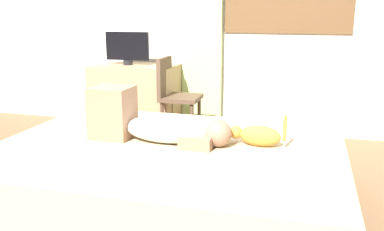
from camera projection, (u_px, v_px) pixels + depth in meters
ground_plane at (147, 222)px, 2.68m from camera, size 16.00×16.00×0.00m
bed at (169, 181)px, 2.72m from camera, size 2.22×1.66×0.48m
person_lying at (152, 124)px, 2.72m from camera, size 0.94×0.28×0.34m
cat at (257, 135)px, 2.63m from camera, size 0.36×0.13×0.21m
desk at (136, 99)px, 4.62m from camera, size 0.90×0.56×0.74m
tv_monitor at (127, 48)px, 4.51m from camera, size 0.48×0.10×0.35m
cup at (159, 64)px, 4.32m from camera, size 0.06×0.06×0.08m
chair_by_desk at (174, 93)px, 4.22m from camera, size 0.39×0.39×0.86m
curtain_left at (202, 7)px, 4.47m from camera, size 0.44×0.06×2.69m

